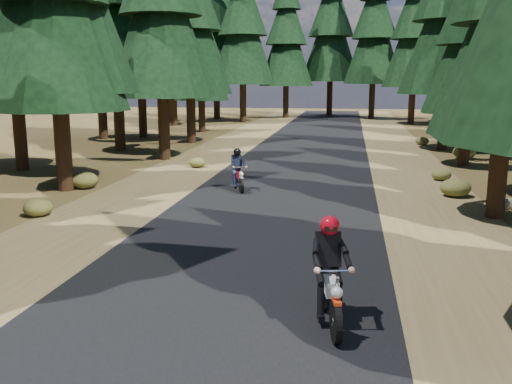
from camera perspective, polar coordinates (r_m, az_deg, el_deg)
ground at (r=12.14m, az=-1.16°, el=-6.48°), size 120.00×120.00×0.00m
road at (r=16.91m, az=1.94°, el=-1.34°), size 6.00×100.00×0.01m
shoulder_l at (r=18.08m, az=-12.68°, el=-0.79°), size 3.20×100.00×0.01m
shoulder_r at (r=16.96m, az=17.54°, el=-1.84°), size 3.20×100.00×0.01m
understory_shrubs at (r=18.63m, az=11.17°, el=0.45°), size 15.23×31.43×0.63m
rider_lead at (r=8.82m, az=7.38°, el=-9.70°), size 0.91×1.95×1.67m
rider_follow at (r=19.05m, az=-1.80°, el=1.54°), size 1.05×1.63×1.40m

